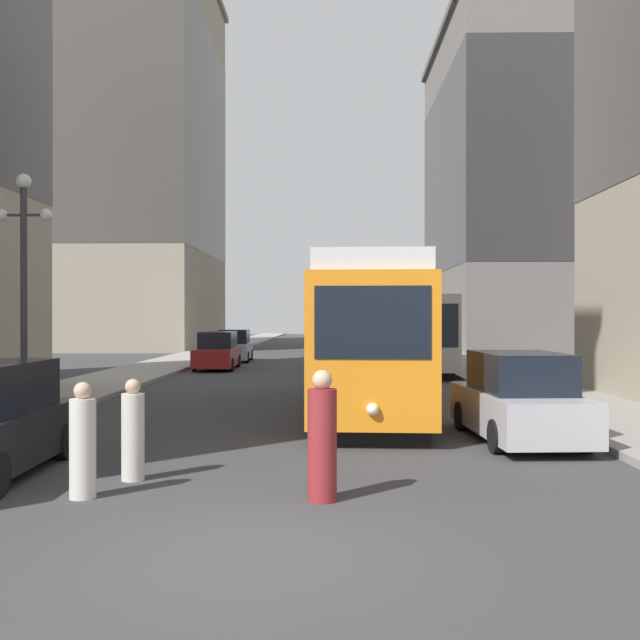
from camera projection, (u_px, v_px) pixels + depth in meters
ground_plane at (248, 555)px, 7.82m from camera, size 200.00×200.00×0.00m
sidewalk_left at (201, 355)px, 47.95m from camera, size 3.40×120.00×0.15m
sidewalk_right at (437, 355)px, 47.68m from camera, size 3.40×120.00×0.15m
streetcar at (370, 333)px, 20.07m from camera, size 3.12×12.64×3.89m
transit_bus at (417, 330)px, 34.38m from camera, size 3.02×11.88×3.45m
parked_car_left_near at (234, 347)px, 41.73m from camera, size 2.00×4.43×1.82m
parked_car_right_far at (518, 400)px, 15.05m from camera, size 2.08×4.67×1.82m
parked_car_left_far at (218, 352)px, 35.69m from camera, size 1.98×5.04×1.82m
pedestrian_crossing_near at (322, 440)px, 10.13m from camera, size 0.41×0.41×1.81m
pedestrian_crossing_far at (133, 433)px, 11.42m from camera, size 0.35×0.35×1.58m
pedestrian_on_sidewalk at (83, 444)px, 10.29m from camera, size 0.37×0.37×1.63m
lamp_post_left_near at (24, 258)px, 17.80m from camera, size 1.41×0.36×5.88m
building_left_corner at (123, 153)px, 60.67m from camera, size 14.80×19.96×31.29m
building_right_corner at (527, 186)px, 57.13m from camera, size 13.82×21.67×24.80m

